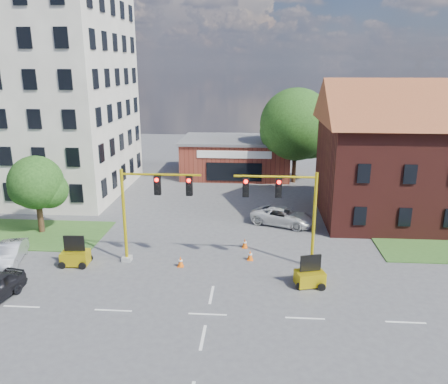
# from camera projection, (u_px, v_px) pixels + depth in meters

# --- Properties ---
(ground) EXTENTS (120.00, 120.00, 0.00)m
(ground) POSITION_uv_depth(u_px,v_px,m) (208.00, 314.00, 22.57)
(ground) COLOR #4A4A4C
(ground) RESTS_ON ground
(lane_markings) EXTENTS (60.00, 36.00, 0.01)m
(lane_markings) POSITION_uv_depth(u_px,v_px,m) (200.00, 351.00, 19.70)
(lane_markings) COLOR white
(lane_markings) RESTS_ON ground
(office_block) EXTENTS (18.40, 15.40, 20.60)m
(office_block) POSITION_uv_depth(u_px,v_px,m) (26.00, 87.00, 42.07)
(office_block) COLOR #BDB6A6
(office_block) RESTS_ON ground
(brick_shop) EXTENTS (12.40, 8.40, 4.30)m
(brick_shop) POSITION_uv_depth(u_px,v_px,m) (236.00, 157.00, 50.67)
(brick_shop) COLOR maroon
(brick_shop) RESTS_ON ground
(tree_large) EXTENTS (8.05, 7.67, 10.17)m
(tree_large) POSITION_uv_depth(u_px,v_px,m) (300.00, 127.00, 46.30)
(tree_large) COLOR #372414
(tree_large) RESTS_ON ground
(tree_nw_front) EXTENTS (4.23, 4.03, 5.99)m
(tree_nw_front) POSITION_uv_depth(u_px,v_px,m) (39.00, 185.00, 32.62)
(tree_nw_front) COLOR #372414
(tree_nw_front) RESTS_ON ground
(signal_mast_west) EXTENTS (5.30, 0.60, 6.20)m
(signal_mast_west) POSITION_uv_depth(u_px,v_px,m) (149.00, 205.00, 27.53)
(signal_mast_west) COLOR #969791
(signal_mast_west) RESTS_ON ground
(signal_mast_east) EXTENTS (5.30, 0.60, 6.20)m
(signal_mast_east) POSITION_uv_depth(u_px,v_px,m) (288.00, 208.00, 26.90)
(signal_mast_east) COLOR #969791
(signal_mast_east) RESTS_ON ground
(trailer_west) EXTENTS (1.75, 1.23, 1.93)m
(trailer_west) POSITION_uv_depth(u_px,v_px,m) (75.00, 256.00, 27.98)
(trailer_west) COLOR gold
(trailer_west) RESTS_ON ground
(trailer_east) EXTENTS (1.85, 1.48, 1.84)m
(trailer_east) POSITION_uv_depth(u_px,v_px,m) (310.00, 277.00, 25.36)
(trailer_east) COLOR gold
(trailer_east) RESTS_ON ground
(cone_a) EXTENTS (0.40, 0.40, 0.70)m
(cone_a) POSITION_uv_depth(u_px,v_px,m) (180.00, 262.00, 27.83)
(cone_a) COLOR #FC620D
(cone_a) RESTS_ON ground
(cone_b) EXTENTS (0.40, 0.40, 0.70)m
(cone_b) POSITION_uv_depth(u_px,v_px,m) (245.00, 243.00, 30.70)
(cone_b) COLOR #FC620D
(cone_b) RESTS_ON ground
(cone_c) EXTENTS (0.40, 0.40, 0.70)m
(cone_c) POSITION_uv_depth(u_px,v_px,m) (311.00, 267.00, 27.11)
(cone_c) COLOR #FC620D
(cone_c) RESTS_ON ground
(cone_d) EXTENTS (0.40, 0.40, 0.70)m
(cone_d) POSITION_uv_depth(u_px,v_px,m) (250.00, 255.00, 28.76)
(cone_d) COLOR #FC620D
(cone_d) RESTS_ON ground
(pickup_white) EXTENTS (5.58, 3.98, 1.41)m
(pickup_white) POSITION_uv_depth(u_px,v_px,m) (283.00, 216.00, 35.08)
(pickup_white) COLOR silver
(pickup_white) RESTS_ON ground
(sedan_silver_front) EXTENTS (2.30, 4.18, 1.31)m
(sedan_silver_front) POSITION_uv_depth(u_px,v_px,m) (10.00, 253.00, 28.30)
(sedan_silver_front) COLOR #A0A1A7
(sedan_silver_front) RESTS_ON ground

